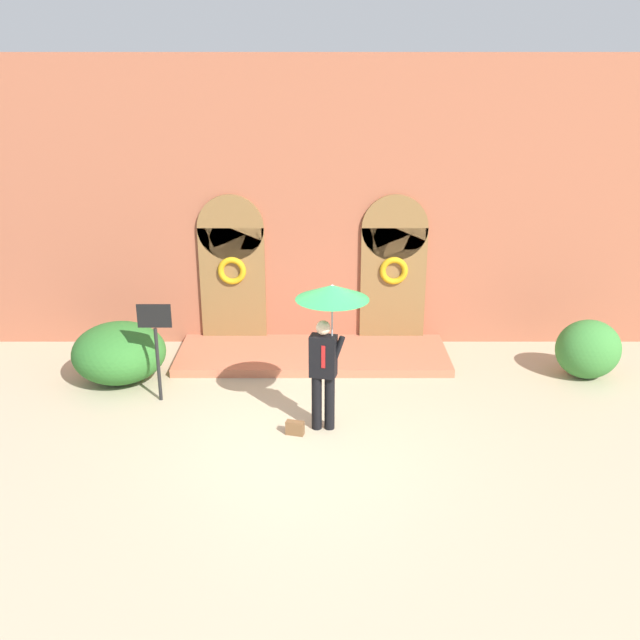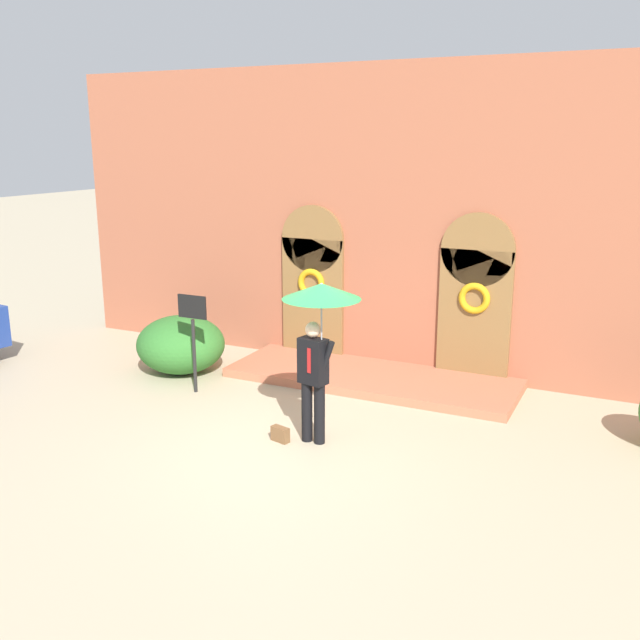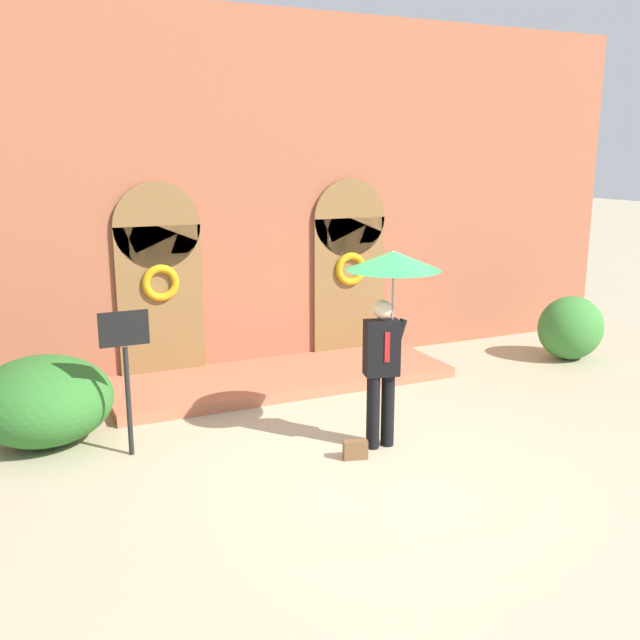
% 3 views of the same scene
% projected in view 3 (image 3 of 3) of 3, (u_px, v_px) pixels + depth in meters
% --- Properties ---
extents(ground_plane, '(80.00, 80.00, 0.00)m').
position_uv_depth(ground_plane, '(377.00, 457.00, 8.28)').
color(ground_plane, tan).
extents(building_facade, '(14.00, 2.30, 5.60)m').
position_uv_depth(building_facade, '(253.00, 203.00, 11.35)').
color(building_facade, '#9E563D').
rests_on(building_facade, ground).
extents(person_with_umbrella, '(1.10, 1.10, 2.36)m').
position_uv_depth(person_with_umbrella, '(390.00, 290.00, 8.20)').
color(person_with_umbrella, black).
rests_on(person_with_umbrella, ground).
extents(handbag, '(0.30, 0.19, 0.22)m').
position_uv_depth(handbag, '(355.00, 450.00, 8.22)').
color(handbag, brown).
rests_on(handbag, ground).
extents(sign_post, '(0.56, 0.06, 1.72)m').
position_uv_depth(sign_post, '(126.00, 359.00, 8.10)').
color(sign_post, black).
rests_on(sign_post, ground).
extents(shrub_left, '(1.66, 1.60, 1.07)m').
position_uv_depth(shrub_left, '(43.00, 400.00, 8.60)').
color(shrub_left, '#2D6B28').
rests_on(shrub_left, ground).
extents(shrub_right, '(1.16, 0.99, 1.09)m').
position_uv_depth(shrub_right, '(571.00, 328.00, 12.14)').
color(shrub_right, '#387A33').
rests_on(shrub_right, ground).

